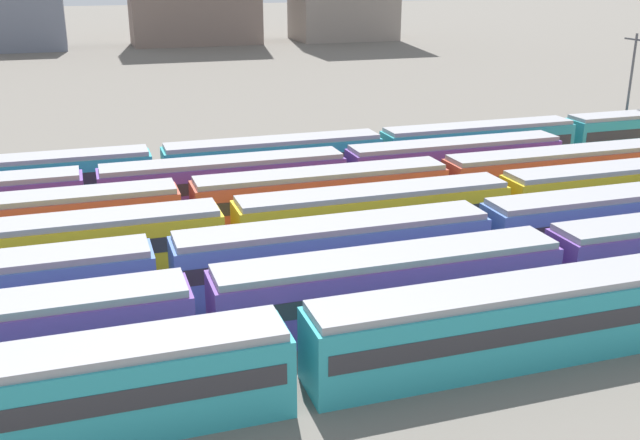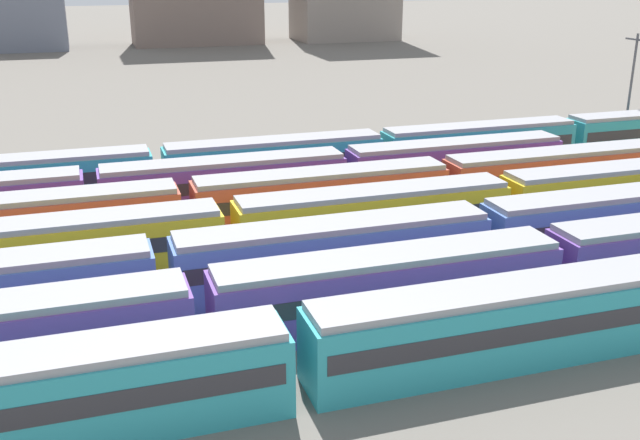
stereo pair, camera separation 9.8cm
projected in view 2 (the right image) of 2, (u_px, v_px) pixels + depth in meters
name	position (u px, v px, depth m)	size (l,w,h in m)	color
ground_plane	(114.00, 275.00, 43.14)	(600.00, 600.00, 0.00)	#666059
train_track_3	(620.00, 190.00, 52.68)	(93.60, 3.06, 3.75)	yellow
train_track_4	(322.00, 196.00, 51.38)	(55.80, 3.06, 3.75)	#BC4C38
train_track_5	(225.00, 183.00, 54.36)	(55.80, 3.06, 3.75)	#6B429E
train_track_6	(381.00, 152.00, 63.24)	(74.70, 3.06, 3.75)	teal
catenary_pole_1	(631.00, 84.00, 72.86)	(0.24, 3.20, 10.81)	#4C4C51
distant_building_1	(20.00, 0.00, 151.99)	(17.42, 13.85, 20.20)	slate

